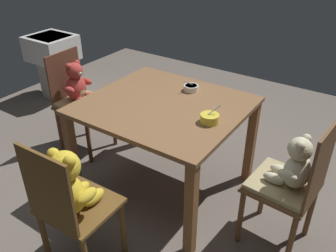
% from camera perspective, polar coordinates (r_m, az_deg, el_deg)
% --- Properties ---
extents(ground_plane, '(5.20, 5.20, 0.04)m').
position_cam_1_polar(ground_plane, '(2.98, -0.55, -9.82)').
color(ground_plane, '#685D54').
extents(dining_table, '(1.13, 1.03, 0.76)m').
position_cam_1_polar(dining_table, '(2.60, -0.62, 1.49)').
color(dining_table, brown).
rests_on(dining_table, ground_plane).
extents(teddy_chair_near_front, '(0.41, 0.40, 0.93)m').
position_cam_1_polar(teddy_chair_near_front, '(2.07, -15.54, -10.35)').
color(teddy_chair_near_front, brown).
rests_on(teddy_chair_near_front, ground_plane).
extents(teddy_chair_near_right, '(0.43, 0.43, 0.95)m').
position_cam_1_polar(teddy_chair_near_right, '(2.29, 19.37, -7.68)').
color(teddy_chair_near_right, brown).
rests_on(teddy_chair_near_right, ground_plane).
extents(teddy_chair_near_left, '(0.43, 0.42, 0.91)m').
position_cam_1_polar(teddy_chair_near_left, '(3.27, -14.19, 5.11)').
color(teddy_chair_near_left, brown).
rests_on(teddy_chair_near_left, ground_plane).
extents(porridge_bowl_yellow_near_right, '(0.12, 0.12, 0.12)m').
position_cam_1_polar(porridge_bowl_yellow_near_right, '(2.31, 6.73, 1.25)').
color(porridge_bowl_yellow_near_right, yellow).
rests_on(porridge_bowl_yellow_near_right, dining_table).
extents(porridge_bowl_white_far_center, '(0.11, 0.12, 0.10)m').
position_cam_1_polar(porridge_bowl_white_far_center, '(2.74, 3.74, 6.17)').
color(porridge_bowl_white_far_center, silver).
rests_on(porridge_bowl_white_far_center, dining_table).
extents(sink_basin, '(0.50, 0.46, 0.76)m').
position_cam_1_polar(sink_basin, '(4.43, -18.02, 10.42)').
color(sink_basin, '#B7B2A8').
rests_on(sink_basin, ground_plane).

